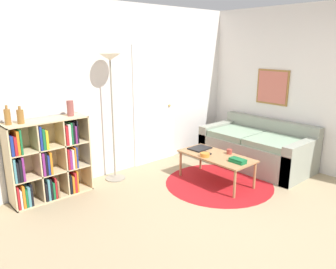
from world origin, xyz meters
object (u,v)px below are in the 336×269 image
(floor_lamp, at_px, (111,76))
(couch, at_px, (258,149))
(bookshelf, at_px, (47,161))
(bowl, at_px, (205,155))
(laptop, at_px, (200,148))
(bottle_left, at_px, (7,117))
(bottle_middle, at_px, (20,116))
(cup, at_px, (229,152))
(vase_on_shelf, at_px, (70,108))
(coffee_table, at_px, (216,158))

(floor_lamp, relative_size, couch, 1.06)
(bookshelf, xyz_separation_m, bowl, (1.88, -1.07, -0.06))
(laptop, bearing_deg, bottle_left, 162.61)
(bowl, distance_m, bottle_left, 2.63)
(couch, distance_m, bottle_middle, 3.70)
(bottle_left, bearing_deg, couch, -17.70)
(cup, height_order, bottle_middle, bottle_middle)
(bookshelf, bearing_deg, laptop, -20.14)
(bookshelf, bearing_deg, floor_lamp, -2.57)
(cup, bearing_deg, floor_lamp, 136.64)
(floor_lamp, bearing_deg, bowl, -49.05)
(bowl, distance_m, bottle_middle, 2.49)
(laptop, relative_size, bowl, 2.45)
(bookshelf, xyz_separation_m, cup, (2.24, -1.22, -0.05))
(cup, bearing_deg, vase_on_shelf, 146.71)
(bottle_left, bearing_deg, coffee_table, -25.12)
(coffee_table, relative_size, cup, 13.88)
(couch, bearing_deg, vase_on_shelf, 157.98)
(couch, distance_m, vase_on_shelf, 3.12)
(bottle_middle, height_order, vase_on_shelf, bottle_middle)
(bowl, bearing_deg, couch, -2.44)
(bookshelf, bearing_deg, bowl, -29.53)
(floor_lamp, bearing_deg, cup, -43.36)
(bookshelf, bearing_deg, vase_on_shelf, 0.22)
(bookshelf, relative_size, bottle_middle, 4.97)
(floor_lamp, bearing_deg, laptop, -33.37)
(couch, xyz_separation_m, bowl, (-1.27, 0.05, 0.16))
(cup, bearing_deg, bottle_left, 154.95)
(cup, height_order, vase_on_shelf, vase_on_shelf)
(bowl, distance_m, cup, 0.39)
(bottle_left, distance_m, vase_on_shelf, 0.78)
(bowl, bearing_deg, vase_on_shelf, 144.62)
(bookshelf, distance_m, bottle_left, 0.77)
(bookshelf, relative_size, coffee_table, 0.95)
(couch, relative_size, coffee_table, 1.57)
(coffee_table, bearing_deg, vase_on_shelf, 145.78)
(bookshelf, bearing_deg, bottle_middle, -175.58)
(laptop, bearing_deg, coffee_table, -95.99)
(bowl, xyz_separation_m, bottle_middle, (-2.15, 1.05, 0.70))
(bottle_middle, bearing_deg, coffee_table, -25.68)
(coffee_table, distance_m, bowl, 0.20)
(bowl, relative_size, bottle_middle, 0.64)
(laptop, xyz_separation_m, cup, (0.15, -0.46, 0.03))
(laptop, xyz_separation_m, vase_on_shelf, (-1.72, 0.77, 0.74))
(vase_on_shelf, bearing_deg, bookshelf, -179.78)
(floor_lamp, bearing_deg, couch, -26.51)
(coffee_table, height_order, bowl, bowl)
(laptop, bearing_deg, floor_lamp, 146.63)
(bottle_left, bearing_deg, floor_lamp, -2.43)
(couch, height_order, bottle_middle, bottle_middle)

